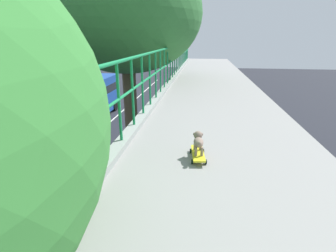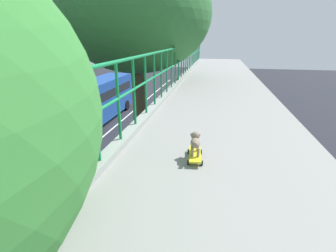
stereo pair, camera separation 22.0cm
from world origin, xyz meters
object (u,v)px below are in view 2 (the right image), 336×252
city_bus (98,99)px  small_dog (195,141)px  car_blue_fifth (68,184)px  toy_skateboard (195,154)px

city_bus → small_dog: 19.02m
car_blue_fifth → city_bus: bearing=108.8°
toy_skateboard → small_dog: bearing=98.8°
city_bus → toy_skateboard: toy_skateboard is taller
city_bus → car_blue_fifth: bearing=-71.2°
city_bus → small_dog: (9.62, -16.02, 3.56)m
city_bus → toy_skateboard: size_ratio=19.52×
toy_skateboard → small_dog: size_ratio=1.51×
car_blue_fifth → toy_skateboard: size_ratio=8.26×
toy_skateboard → small_dog: 0.19m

